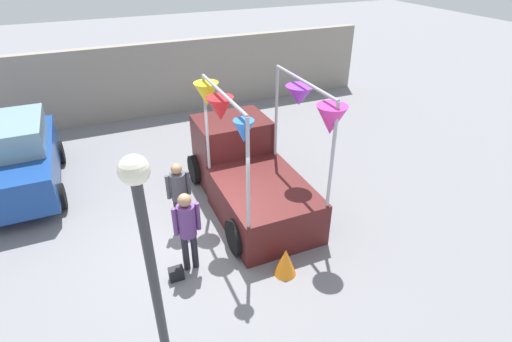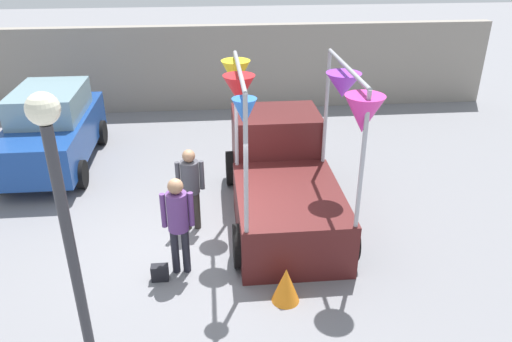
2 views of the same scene
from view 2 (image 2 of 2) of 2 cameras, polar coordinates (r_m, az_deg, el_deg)
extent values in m
plane|color=slate|center=(9.27, -5.51, -8.65)|extent=(60.00, 60.00, 0.00)
cube|color=#4C1919|center=(9.22, 3.77, -5.11)|extent=(1.90, 2.60, 1.00)
cube|color=#4C1919|center=(10.78, 2.21, 2.24)|extent=(1.80, 1.40, 1.80)
cube|color=#8CB2C6|center=(10.61, 2.25, 4.46)|extent=(1.76, 1.37, 0.60)
cylinder|color=black|center=(11.24, -2.88, 0.36)|extent=(0.22, 0.76, 0.76)
cylinder|color=black|center=(11.47, 6.65, 0.75)|extent=(0.22, 0.76, 0.76)
cylinder|color=black|center=(8.61, -1.86, -8.54)|extent=(0.22, 0.76, 0.76)
cylinder|color=black|center=(8.90, 10.55, -7.74)|extent=(0.22, 0.76, 0.76)
cylinder|color=#A5A5AD|center=(9.53, -2.29, 6.82)|extent=(0.07, 0.07, 2.24)
cylinder|color=#A5A5AD|center=(9.77, 8.03, 7.08)|extent=(0.07, 0.07, 2.24)
cylinder|color=#A5A5AD|center=(7.28, -1.16, 0.43)|extent=(0.07, 0.07, 2.24)
cylinder|color=#A5A5AD|center=(7.59, 12.04, 0.96)|extent=(0.07, 0.07, 2.24)
cylinder|color=#A5A5AD|center=(8.03, -1.91, 11.46)|extent=(0.07, 2.44, 0.07)
cylinder|color=#A5A5AD|center=(8.32, 10.39, 11.57)|extent=(0.07, 2.44, 0.07)
cone|color=blue|center=(7.13, -1.33, 6.72)|extent=(0.46, 0.46, 0.41)
cone|color=#D83399|center=(7.48, 12.18, 6.36)|extent=(0.61, 0.61, 0.57)
cone|color=red|center=(8.30, -1.95, 9.30)|extent=(0.74, 0.74, 0.48)
cone|color=purple|center=(8.57, 9.91, 9.64)|extent=(0.75, 0.75, 0.42)
cone|color=yellow|center=(9.14, -2.31, 10.99)|extent=(0.66, 0.66, 0.50)
cube|color=navy|center=(12.89, -22.13, 3.77)|extent=(1.70, 4.00, 0.90)
cube|color=#72939E|center=(12.78, -22.56, 7.25)|extent=(1.50, 2.10, 0.66)
cylinder|color=black|center=(14.42, -23.83, 3.82)|extent=(0.18, 0.64, 0.64)
cylinder|color=black|center=(13.97, -17.20, 4.24)|extent=(0.18, 0.64, 0.64)
cylinder|color=black|center=(12.27, -27.03, -0.67)|extent=(0.18, 0.64, 0.64)
cylinder|color=black|center=(11.74, -19.33, -0.36)|extent=(0.18, 0.64, 0.64)
cylinder|color=black|center=(8.52, -9.23, -8.98)|extent=(0.13, 0.13, 0.84)
cylinder|color=black|center=(8.51, -8.01, -8.95)|extent=(0.13, 0.13, 0.84)
cylinder|color=#593372|center=(8.11, -8.97, -4.61)|extent=(0.34, 0.34, 0.67)
sphere|color=#997051|center=(7.88, -9.21, -1.74)|extent=(0.25, 0.25, 0.25)
cylinder|color=#593372|center=(8.11, -10.54, -4.46)|extent=(0.09, 0.09, 0.60)
cylinder|color=#593372|center=(8.08, -7.43, -4.35)|extent=(0.09, 0.09, 0.60)
cylinder|color=#2D2823|center=(9.65, -7.84, -4.49)|extent=(0.13, 0.13, 0.79)
cylinder|color=#2D2823|center=(9.64, -6.77, -4.45)|extent=(0.13, 0.13, 0.79)
cylinder|color=#3F3F47|center=(9.30, -7.55, -0.70)|extent=(0.34, 0.34, 0.63)
sphere|color=#997051|center=(9.11, -7.71, 1.72)|extent=(0.24, 0.24, 0.24)
cylinder|color=#3F3F47|center=(9.30, -8.92, -0.59)|extent=(0.09, 0.09, 0.57)
cylinder|color=#3F3F47|center=(9.28, -6.21, -0.47)|extent=(0.09, 0.09, 0.57)
cube|color=black|center=(8.55, -10.93, -11.34)|extent=(0.28, 0.16, 0.28)
cylinder|color=#333338|center=(5.92, -19.79, -11.61)|extent=(0.12, 0.12, 3.62)
sphere|color=#F2EDCC|center=(5.02, -23.19, 6.56)|extent=(0.32, 0.32, 0.32)
cube|color=gray|center=(15.88, -5.95, 11.62)|extent=(18.00, 0.36, 2.60)
cone|color=orange|center=(7.92, 3.44, -12.87)|extent=(0.58, 0.58, 0.60)
camera|label=1|loc=(2.08, -74.30, 21.02)|focal=28.00mm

